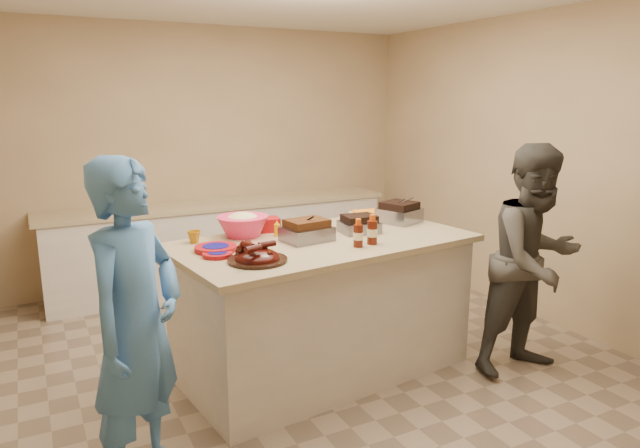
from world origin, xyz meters
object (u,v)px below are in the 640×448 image
rib_platter (258,261)px  bbq_bottle_b (372,244)px  island (323,369)px  bbq_bottle_a (358,247)px  plastic_cup (194,243)px  mustard_bottle (277,236)px  coleslaw_bowl (243,236)px  roasting_pan (399,222)px  guest_gray (526,368)px

rib_platter → bbq_bottle_b: size_ratio=1.79×
island → bbq_bottle_a: 1.04m
rib_platter → plastic_cup: bearing=109.2°
rib_platter → mustard_bottle: (0.36, 0.54, 0.00)m
island → rib_platter: 1.21m
bbq_bottle_a → bbq_bottle_b: bbq_bottle_b is taller
bbq_bottle_b → bbq_bottle_a: bearing=-171.3°
coleslaw_bowl → mustard_bottle: size_ratio=3.13×
bbq_bottle_b → coleslaw_bowl: bearing=138.8°
roasting_pan → rib_platter: bearing=179.8°
island → bbq_bottle_b: (0.23, -0.27, 0.99)m
island → rib_platter: (-0.61, -0.31, 0.99)m
coleslaw_bowl → plastic_cup: coleslaw_bowl is taller
bbq_bottle_b → mustard_bottle: (-0.48, 0.51, 0.00)m
bbq_bottle_b → plastic_cup: size_ratio=2.25×
mustard_bottle → roasting_pan: bearing=-1.1°
island → bbq_bottle_a: (0.11, -0.29, 0.99)m
island → plastic_cup: 1.33m
bbq_bottle_b → mustard_bottle: bearing=133.6°
roasting_pan → coleslaw_bowl: coleslaw_bowl is taller
island → rib_platter: bearing=-160.2°
rib_platter → mustard_bottle: 0.65m
island → bbq_bottle_a: bbq_bottle_a is taller
island → coleslaw_bowl: size_ratio=5.70×
coleslaw_bowl → bbq_bottle_a: coleslaw_bowl is taller
bbq_bottle_b → island: bearing=130.4°
rib_platter → roasting_pan: (1.41, 0.52, 0.00)m
bbq_bottle_a → rib_platter: bearing=-178.7°
island → coleslaw_bowl: (-0.47, 0.34, 0.99)m
rib_platter → guest_gray: (1.96, -0.38, -0.99)m
rib_platter → guest_gray: size_ratio=0.22×
bbq_bottle_a → mustard_bottle: 0.64m
rib_platter → island: bearing=26.6°
plastic_cup → coleslaw_bowl: bearing=3.8°
island → mustard_bottle: 1.05m
roasting_pan → plastic_cup: bearing=155.9°
rib_platter → coleslaw_bowl: size_ratio=1.00×
coleslaw_bowl → guest_gray: coleslaw_bowl is taller
coleslaw_bowl → guest_gray: bearing=-29.6°
rib_platter → bbq_bottle_a: bbq_bottle_a is taller
island → mustard_bottle: size_ratio=17.82×
roasting_pan → bbq_bottle_a: bbq_bottle_a is taller
plastic_cup → island: bearing=-20.9°
coleslaw_bowl → plastic_cup: bearing=-176.2°
island → roasting_pan: roasting_pan is taller
rib_platter → bbq_bottle_a: (0.72, 0.02, 0.00)m
roasting_pan → plastic_cup: roasting_pan is taller
rib_platter → plastic_cup: (-0.22, 0.63, 0.00)m
bbq_bottle_a → bbq_bottle_b: 0.12m
island → plastic_cup: (-0.83, 0.32, 0.99)m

